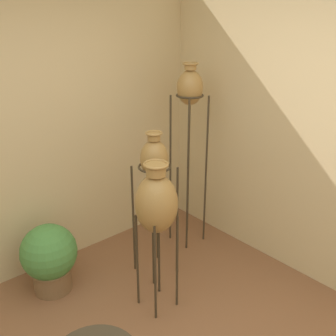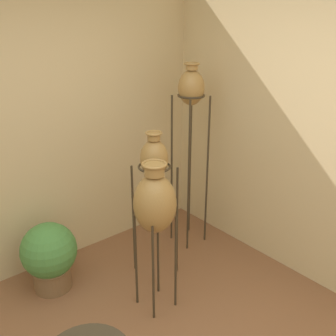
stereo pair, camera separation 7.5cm
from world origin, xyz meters
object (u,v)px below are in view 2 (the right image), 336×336
Objects in this scene: vase_stand_short at (155,204)px; vase_stand_medium at (154,163)px; potted_plant at (49,255)px; vase_stand_tall at (191,96)px.

vase_stand_medium is at bearing 52.31° from vase_stand_short.
vase_stand_short reaches higher than potted_plant.
vase_stand_tall is 1.45× the size of vase_stand_short.
vase_stand_medium is 1.07× the size of vase_stand_short.
vase_stand_short is (-0.29, -0.37, -0.15)m from vase_stand_medium.
vase_stand_medium is 0.50m from vase_stand_short.
potted_plant is (-0.58, 0.77, -0.62)m from vase_stand_short.
vase_stand_medium is 1.23m from potted_plant.
vase_stand_tall is at bearing -7.37° from potted_plant.
vase_stand_short is 2.04× the size of potted_plant.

